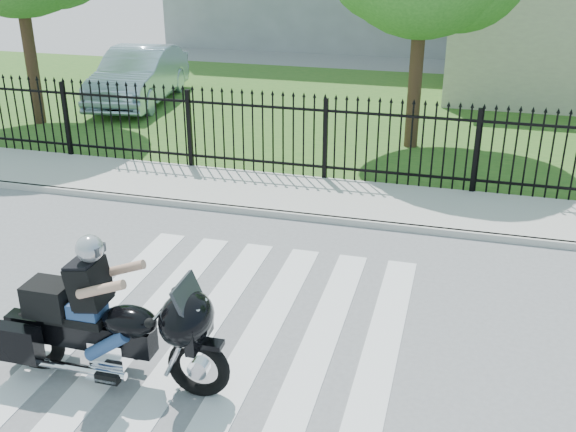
# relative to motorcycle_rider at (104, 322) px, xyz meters

# --- Properties ---
(ground) EXTENTS (120.00, 120.00, 0.00)m
(ground) POSITION_rel_motorcycle_rider_xyz_m (1.06, 1.18, -0.79)
(ground) COLOR slate
(ground) RESTS_ON ground
(crosswalk) EXTENTS (5.00, 5.50, 0.01)m
(crosswalk) POSITION_rel_motorcycle_rider_xyz_m (1.06, 1.18, -0.78)
(crosswalk) COLOR silver
(crosswalk) RESTS_ON ground
(sidewalk) EXTENTS (40.00, 2.00, 0.12)m
(sidewalk) POSITION_rel_motorcycle_rider_xyz_m (1.06, 6.18, -0.73)
(sidewalk) COLOR #ADAAA3
(sidewalk) RESTS_ON ground
(curb) EXTENTS (40.00, 0.12, 0.12)m
(curb) POSITION_rel_motorcycle_rider_xyz_m (1.06, 5.18, -0.73)
(curb) COLOR #ADAAA3
(curb) RESTS_ON ground
(grass_strip) EXTENTS (40.00, 12.00, 0.02)m
(grass_strip) POSITION_rel_motorcycle_rider_xyz_m (1.06, 13.18, -0.78)
(grass_strip) COLOR #2C5A1F
(grass_strip) RESTS_ON ground
(iron_fence) EXTENTS (26.00, 0.04, 1.80)m
(iron_fence) POSITION_rel_motorcycle_rider_xyz_m (1.06, 7.18, 0.12)
(iron_fence) COLOR black
(iron_fence) RESTS_ON ground
(motorcycle_rider) EXTENTS (2.90, 0.85, 1.92)m
(motorcycle_rider) POSITION_rel_motorcycle_rider_xyz_m (0.00, 0.00, 0.00)
(motorcycle_rider) COLOR black
(motorcycle_rider) RESTS_ON ground
(parked_car) EXTENTS (2.33, 5.11, 1.62)m
(parked_car) POSITION_rel_motorcycle_rider_xyz_m (-5.80, 12.44, 0.05)
(parked_car) COLOR #ABC3D7
(parked_car) RESTS_ON grass_strip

